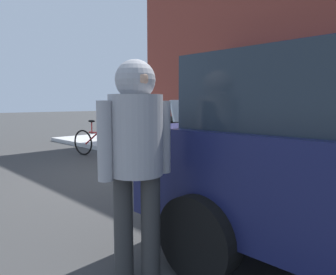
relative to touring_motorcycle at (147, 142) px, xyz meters
The scene contains 5 objects.
ground_plane 0.67m from the touring_motorcycle, 116.55° to the right, with size 80.00×80.00×0.00m, color #353535.
touring_motorcycle is the anchor object (origin of this frame).
parked_bicycle 2.24m from the touring_motorcycle, behind, with size 1.66×0.53×0.92m.
pedestrian_walking 3.56m from the touring_motorcycle, 42.31° to the right, with size 0.45×0.55×1.63m.
sandwich_board_sign 2.25m from the touring_motorcycle, 118.90° to the left, with size 0.55×0.40×0.88m.
Camera 1 is at (4.40, -3.43, 1.34)m, focal length 32.35 mm.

